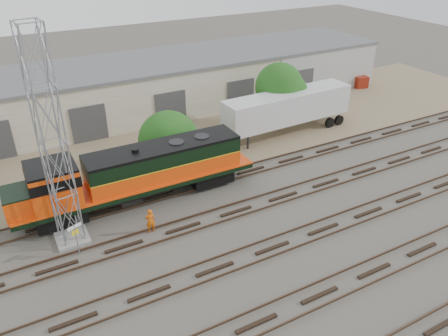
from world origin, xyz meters
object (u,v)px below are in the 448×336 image
signal_tower (53,147)px  worker (150,221)px  semi_trailer (290,107)px  locomotive (134,174)px

signal_tower → worker: bearing=-19.0°
signal_tower → semi_trailer: size_ratio=1.01×
locomotive → worker: 4.06m
locomotive → worker: size_ratio=9.95×
locomotive → semi_trailer: 17.55m
semi_trailer → signal_tower: bearing=-164.3°
locomotive → semi_trailer: bearing=15.9°
worker → locomotive: bearing=-92.5°
semi_trailer → locomotive: bearing=-166.1°
signal_tower → semi_trailer: (21.84, 6.96, -4.00)m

